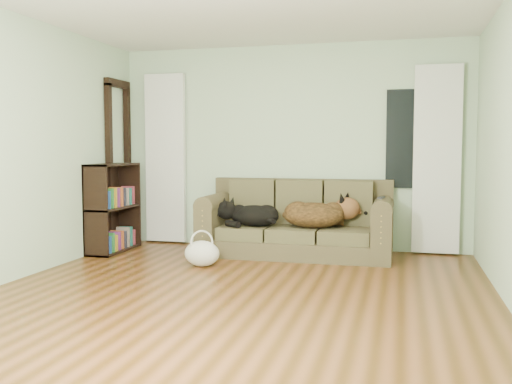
% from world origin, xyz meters
% --- Properties ---
extents(floor, '(5.00, 5.00, 0.00)m').
position_xyz_m(floor, '(0.00, 0.00, 0.00)').
color(floor, '#482A0C').
rests_on(floor, ground).
extents(wall_back, '(4.50, 0.04, 2.60)m').
position_xyz_m(wall_back, '(0.00, 2.50, 1.30)').
color(wall_back, '#B0CBA8').
rests_on(wall_back, ground).
extents(wall_left, '(0.04, 5.00, 2.60)m').
position_xyz_m(wall_left, '(-2.25, 0.00, 1.30)').
color(wall_left, '#B0CBA8').
rests_on(wall_left, ground).
extents(curtain_left, '(0.55, 0.08, 2.25)m').
position_xyz_m(curtain_left, '(-1.70, 2.42, 1.15)').
color(curtain_left, white).
rests_on(curtain_left, ground).
extents(curtain_right, '(0.55, 0.08, 2.25)m').
position_xyz_m(curtain_right, '(1.80, 2.42, 1.15)').
color(curtain_right, white).
rests_on(curtain_right, ground).
extents(window_pane, '(0.50, 0.03, 1.20)m').
position_xyz_m(window_pane, '(1.45, 2.47, 1.40)').
color(window_pane, black).
rests_on(window_pane, wall_back).
extents(door_casing, '(0.07, 0.60, 2.10)m').
position_xyz_m(door_casing, '(-2.20, 2.05, 1.05)').
color(door_casing, black).
rests_on(door_casing, ground).
extents(sofa, '(2.27, 0.98, 0.93)m').
position_xyz_m(sofa, '(0.17, 1.98, 0.45)').
color(sofa, '#3C3823').
rests_on(sofa, floor).
extents(dog_black_lab, '(0.69, 0.55, 0.26)m').
position_xyz_m(dog_black_lab, '(-0.36, 1.87, 0.48)').
color(dog_black_lab, black).
rests_on(dog_black_lab, sofa).
extents(dog_shepherd, '(0.77, 0.56, 0.33)m').
position_xyz_m(dog_shepherd, '(0.44, 1.94, 0.49)').
color(dog_shepherd, black).
rests_on(dog_shepherd, sofa).
extents(tv_remote, '(0.08, 0.18, 0.02)m').
position_xyz_m(tv_remote, '(1.18, 1.83, 0.73)').
color(tv_remote, black).
rests_on(tv_remote, sofa).
extents(tote_bag, '(0.47, 0.43, 0.28)m').
position_xyz_m(tote_bag, '(-0.70, 1.07, 0.16)').
color(tote_bag, silver).
rests_on(tote_bag, floor).
extents(bookshelf, '(0.35, 0.88, 1.10)m').
position_xyz_m(bookshelf, '(-2.09, 1.67, 0.50)').
color(bookshelf, black).
rests_on(bookshelf, floor).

